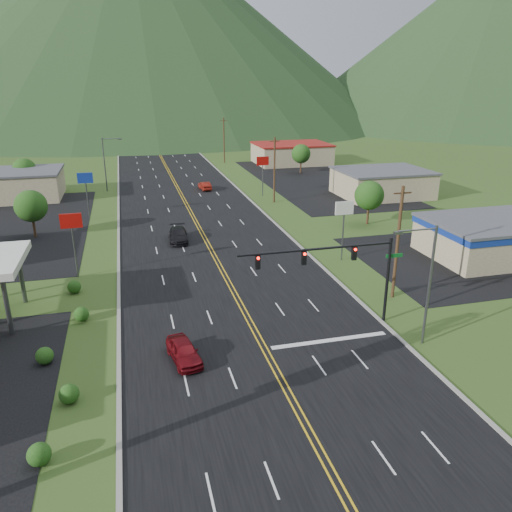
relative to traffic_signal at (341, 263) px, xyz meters
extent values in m
plane|color=#374D1B|center=(-6.48, -14.00, -5.33)|extent=(500.00, 500.00, 0.00)
cube|color=black|center=(-6.48, -14.00, -5.33)|extent=(20.00, 460.00, 0.04)
cube|color=gray|center=(-16.63, -14.00, -5.33)|extent=(0.30, 460.00, 0.14)
cube|color=gray|center=(3.67, -14.00, -5.33)|extent=(0.30, 460.00, 0.14)
cylinder|color=black|center=(4.02, 0.00, -1.83)|extent=(0.24, 0.24, 7.00)
cylinder|color=black|center=(-1.98, 0.00, 1.27)|extent=(12.00, 0.18, 0.18)
cube|color=#0C591E|center=(4.42, 0.00, 0.17)|extent=(1.40, 0.06, 0.30)
cube|color=black|center=(1.02, 0.00, 0.67)|extent=(0.35, 0.28, 1.05)
sphere|color=#FF0C05|center=(1.02, -0.18, 1.02)|extent=(0.22, 0.22, 0.22)
cube|color=black|center=(-2.98, 0.00, 0.67)|extent=(0.35, 0.28, 1.05)
sphere|color=#FF0C05|center=(-2.98, -0.18, 1.02)|extent=(0.22, 0.22, 0.22)
cube|color=black|center=(-6.48, 0.00, 0.67)|extent=(0.35, 0.28, 1.05)
sphere|color=#FF0C05|center=(-6.48, -0.18, 1.02)|extent=(0.22, 0.22, 0.22)
cylinder|color=#59595E|center=(5.02, -4.00, -0.83)|extent=(0.20, 0.20, 9.00)
cylinder|color=#59595E|center=(3.58, -4.00, 3.47)|extent=(2.88, 0.12, 0.12)
cube|color=#59595E|center=(2.14, -4.00, 3.37)|extent=(0.60, 0.25, 0.18)
cylinder|color=#59595E|center=(-18.48, 56.00, -0.83)|extent=(0.20, 0.20, 9.00)
cylinder|color=#59595E|center=(-17.04, 56.00, 3.47)|extent=(2.88, 0.12, 0.12)
cube|color=#59595E|center=(-15.60, 56.00, 3.37)|extent=(0.60, 0.25, 0.18)
cylinder|color=#59595E|center=(-24.48, 5.00, -2.83)|extent=(0.36, 0.36, 5.00)
cylinder|color=#59595E|center=(-24.48, 11.00, -2.83)|extent=(0.36, 0.36, 5.00)
cube|color=#CCBD8D|center=(-34.48, 54.00, -3.23)|extent=(18.00, 11.00, 4.20)
cube|color=#CCBD8D|center=(23.52, 11.00, -3.43)|extent=(15.00, 10.00, 3.80)
cube|color=#4C4C51|center=(23.52, 11.00, -1.38)|extent=(15.40, 10.40, 0.30)
cube|color=navy|center=(23.52, 11.00, -1.88)|extent=(15.20, 10.20, 0.70)
cube|color=#CCBD8D|center=(25.52, 41.00, -3.33)|extent=(14.00, 11.00, 4.00)
cube|color=#4C4C51|center=(25.52, 41.00, -1.18)|extent=(14.40, 11.40, 0.30)
cube|color=#CCBD8D|center=(21.52, 76.00, -3.23)|extent=(16.00, 12.00, 4.20)
cube|color=maroon|center=(21.52, 76.00, -0.98)|extent=(16.40, 12.40, 0.30)
cylinder|color=#59595E|center=(-20.48, 16.00, -2.83)|extent=(0.16, 0.16, 5.00)
cube|color=#A00C09|center=(-20.48, 16.00, 0.37)|extent=(2.00, 0.18, 1.40)
cylinder|color=#59595E|center=(-20.48, 38.00, -2.83)|extent=(0.16, 0.16, 5.00)
cube|color=navy|center=(-20.48, 38.00, 0.37)|extent=(2.00, 0.18, 1.40)
cylinder|color=#59595E|center=(6.52, 14.00, -2.83)|extent=(0.16, 0.16, 5.00)
cube|color=white|center=(6.52, 14.00, 0.37)|extent=(2.00, 0.18, 1.40)
cylinder|color=#59595E|center=(6.52, 46.00, -2.83)|extent=(0.16, 0.16, 5.00)
cube|color=#A00C09|center=(6.52, 46.00, 0.37)|extent=(2.00, 0.18, 1.40)
cylinder|color=#382314|center=(-26.48, 31.00, -3.83)|extent=(0.30, 0.30, 3.00)
sphere|color=#1D3E11|center=(-26.48, 31.00, -1.43)|extent=(3.84, 3.84, 3.84)
cylinder|color=#382314|center=(-31.48, 58.00, -3.83)|extent=(0.30, 0.30, 3.00)
sphere|color=#1D3E11|center=(-31.48, 58.00, -1.43)|extent=(3.84, 3.84, 3.84)
cylinder|color=#382314|center=(15.52, 26.00, -3.83)|extent=(0.30, 0.30, 3.00)
sphere|color=#1D3E11|center=(15.52, 26.00, -1.43)|extent=(3.84, 3.84, 3.84)
cylinder|color=#382314|center=(19.52, 64.00, -3.83)|extent=(0.30, 0.30, 3.00)
sphere|color=#1D3E11|center=(19.52, 64.00, -1.43)|extent=(3.84, 3.84, 3.84)
cylinder|color=#382314|center=(7.02, 4.00, -0.33)|extent=(0.28, 0.28, 10.00)
cube|color=#382314|center=(7.02, 4.00, 4.07)|extent=(1.60, 0.12, 0.12)
cylinder|color=#382314|center=(7.02, 41.00, -0.33)|extent=(0.28, 0.28, 10.00)
cube|color=#382314|center=(7.02, 41.00, 4.07)|extent=(1.60, 0.12, 0.12)
cylinder|color=#382314|center=(7.02, 81.00, -0.33)|extent=(0.28, 0.28, 10.00)
cube|color=#382314|center=(7.02, 81.00, 4.07)|extent=(1.60, 0.12, 0.12)
cylinder|color=#382314|center=(7.02, 121.00, -0.33)|extent=(0.28, 0.28, 10.00)
cube|color=#382314|center=(7.02, 121.00, 4.07)|extent=(1.60, 0.12, 0.12)
cone|color=#233F1C|center=(-6.48, 206.00, 37.17)|extent=(220.00, 220.00, 85.00)
cone|color=#233F1C|center=(141.36, 162.20, 29.67)|extent=(180.00, 180.00, 70.00)
imported|color=maroon|center=(-12.26, -2.07, -4.60)|extent=(2.43, 4.52, 1.46)
imported|color=black|center=(-9.68, 24.85, -4.57)|extent=(2.42, 5.33, 1.51)
imported|color=maroon|center=(-2.05, 52.74, -4.64)|extent=(1.87, 4.31, 1.38)
camera|label=1|loc=(-15.03, -32.28, 13.10)|focal=35.00mm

